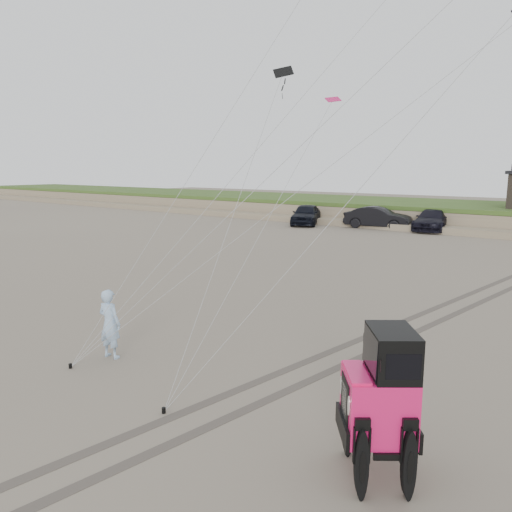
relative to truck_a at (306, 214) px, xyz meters
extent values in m
plane|color=#6B6054|center=(15.35, -29.11, -0.88)|extent=(160.00, 160.00, 0.00)
cube|color=#7A6B54|center=(15.35, 2.39, -0.63)|extent=(160.00, 3.50, 0.50)
imported|color=black|center=(0.00, 0.00, 0.00)|extent=(3.92, 5.56, 1.76)
imported|color=black|center=(5.91, 1.36, -0.02)|extent=(5.44, 2.58, 1.72)
imported|color=black|center=(9.81, 2.67, -0.07)|extent=(3.10, 5.89, 1.63)
imported|color=#84ABCD|center=(12.13, -28.68, 0.02)|extent=(0.72, 0.53, 1.80)
cube|color=black|center=(14.16, -23.93, 6.61)|extent=(0.58, 0.48, 0.39)
cube|color=#C8195D|center=(13.90, -20.59, 6.23)|extent=(0.53, 0.55, 0.24)
cylinder|color=black|center=(11.94, -29.74, -0.82)|extent=(0.08, 0.08, 0.12)
cylinder|color=black|center=(15.46, -29.87, -0.82)|extent=(0.08, 0.08, 0.12)
cube|color=#4C443D|center=(16.95, -21.11, -0.88)|extent=(4.42, 29.74, 0.01)
cube|color=#4C443D|center=(17.75, -21.11, -0.88)|extent=(4.42, 29.74, 0.01)
camera|label=1|loc=(22.59, -36.05, 3.97)|focal=35.00mm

